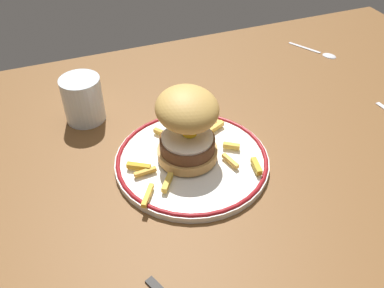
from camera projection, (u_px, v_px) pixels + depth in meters
The scene contains 6 objects.
ground_plane at pixel (223, 167), 76.70cm from camera, with size 145.09×96.16×4.00cm, color brown.
dinner_plate at pixel (192, 160), 74.00cm from camera, with size 27.55×27.55×1.60cm.
burger at pixel (187, 125), 70.25cm from camera, with size 12.07×13.17×12.90cm.
fries_pile at pixel (190, 155), 73.31cm from camera, with size 21.74×18.56×0.97cm.
water_glass at pixel (83, 101), 82.23cm from camera, with size 7.91×7.91×9.32cm.
spoon at pixel (324, 53), 105.57cm from camera, with size 7.97×12.44×0.90cm.
Camera 1 is at (-25.53, -49.87, 50.86)cm, focal length 38.69 mm.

